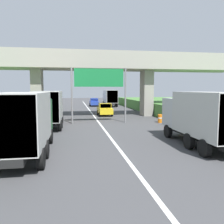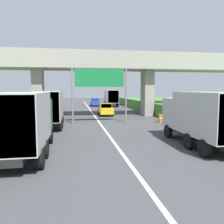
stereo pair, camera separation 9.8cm
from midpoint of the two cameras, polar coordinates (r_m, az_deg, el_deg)
lane_centre_stripe at (r=24.52m, az=-2.86°, el=-2.82°), size 0.20×91.67×0.01m
overpass_bridge at (r=30.81m, az=-4.24°, el=10.79°), size 40.00×4.80×8.37m
overhead_highway_sign at (r=24.54m, az=-2.98°, el=7.45°), size 5.88×0.18×5.87m
speed_limit_sign at (r=17.56m, az=25.79°, el=-1.89°), size 0.60×0.08×2.23m
truck_green at (r=13.18m, az=-20.46°, el=-1.99°), size 2.44×7.30×3.44m
truck_orange at (r=22.63m, az=-15.00°, el=1.20°), size 2.44×7.30×3.44m
truck_silver at (r=15.56m, az=21.30°, el=-0.91°), size 2.44×7.30×3.44m
truck_white at (r=49.30m, az=-0.25°, el=3.67°), size 2.44×7.30×3.44m
car_blue at (r=49.79m, az=-4.16°, el=2.44°), size 1.86×4.10×1.72m
car_yellow at (r=31.91m, az=-1.56°, el=0.68°), size 1.86×4.10×1.72m
construction_barrel_2 at (r=16.17m, az=26.14°, el=-6.16°), size 0.57×0.57×0.90m
construction_barrel_3 at (r=19.20m, az=20.29°, el=-4.14°), size 0.57×0.57×0.90m
construction_barrel_4 at (r=22.28m, az=15.45°, el=-2.69°), size 0.57×0.57×0.90m
construction_barrel_5 at (r=25.54m, az=12.12°, el=-1.57°), size 0.57×0.57×0.90m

